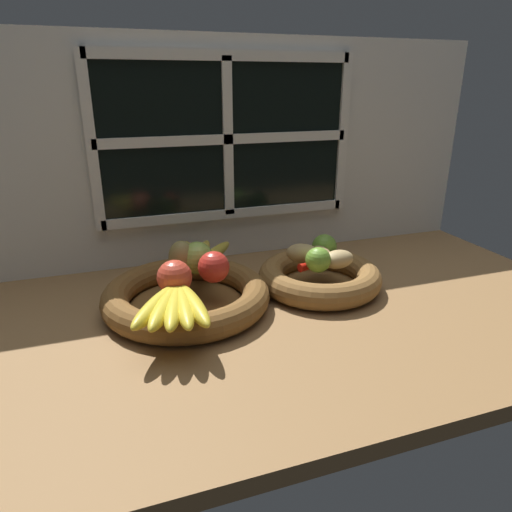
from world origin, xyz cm
name	(u,v)px	position (x,y,z in cm)	size (l,w,h in cm)	color
ground_plane	(265,305)	(0.00, 0.00, -1.50)	(140.00, 90.00, 3.00)	olive
back_wall	(226,151)	(0.00, 29.77, 27.88)	(140.00, 4.60, 55.00)	silver
fruit_bowl_left	(187,296)	(-16.90, 1.29, 2.66)	(34.49, 34.49, 5.67)	brown
fruit_bowl_right	(319,277)	(13.54, 1.29, 2.67)	(27.77, 27.77, 5.67)	brown
apple_red_right	(213,266)	(-11.24, 0.38, 8.92)	(6.50, 6.50, 6.50)	red
apple_red_front	(175,277)	(-19.72, -3.04, 9.07)	(6.79, 6.79, 6.79)	#CC422D
apple_green_back	(197,258)	(-13.49, 5.56, 9.17)	(7.00, 7.00, 7.00)	#99B74C
pear_brown	(182,258)	(-16.61, 6.15, 9.39)	(5.88, 5.55, 7.44)	olive
banana_bunch_front	(175,305)	(-21.17, -11.17, 7.33)	(14.72, 19.36, 3.32)	yellow
banana_bunch_back	(202,255)	(-10.96, 12.69, 7.05)	(13.63, 19.20, 2.74)	gold
potato_small	(338,259)	(16.41, -1.58, 7.70)	(7.49, 4.86, 4.06)	tan
potato_large	(320,256)	(13.54, 1.29, 7.75)	(8.38, 4.98, 4.15)	#A38451
potato_oblong	(303,253)	(10.31, 3.81, 7.92)	(7.50, 4.87, 4.49)	tan
lime_near	(318,260)	(11.22, -2.19, 8.44)	(5.53, 5.53, 5.53)	#6B9E33
lime_far	(324,247)	(16.24, 4.77, 8.55)	(5.76, 5.76, 5.76)	olive
chili_pepper	(325,262)	(14.36, 0.59, 6.60)	(1.85, 1.85, 14.13)	red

